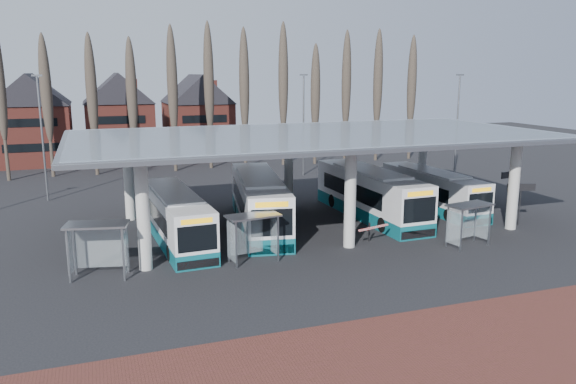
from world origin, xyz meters
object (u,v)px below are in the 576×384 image
object	(u,v)px
bus_0	(176,218)
bus_2	(369,194)
bus_1	(259,202)
bus_3	(432,191)
shelter_1	(252,227)
shelter_2	(467,215)
shelter_0	(98,238)

from	to	relation	value
bus_0	bus_2	world-z (taller)	bus_2
bus_1	bus_3	size ratio (longest dim) A/B	1.19
bus_2	shelter_1	world-z (taller)	bus_2
bus_3	shelter_2	distance (m)	9.33
bus_1	shelter_0	size ratio (longest dim) A/B	3.90
shelter_2	bus_2	bearing A→B (deg)	94.78
bus_0	bus_2	distance (m)	14.30
bus_0	bus_1	xyz separation A→B (m)	(5.85, 1.57, 0.18)
bus_2	shelter_0	xyz separation A→B (m)	(-18.86, -6.52, 0.44)
bus_0	shelter_2	world-z (taller)	bus_0
bus_2	shelter_2	size ratio (longest dim) A/B	4.19
bus_3	shelter_0	world-z (taller)	bus_3
bus_0	shelter_0	distance (m)	6.86
shelter_0	shelter_1	world-z (taller)	shelter_0
bus_2	bus_1	bearing A→B (deg)	177.84
bus_1	bus_3	world-z (taller)	bus_1
bus_3	shelter_1	world-z (taller)	bus_3
bus_1	shelter_2	bearing A→B (deg)	-28.19
bus_1	shelter_0	world-z (taller)	bus_1
bus_1	bus_2	xyz separation A→B (m)	(8.37, -0.07, -0.03)
bus_0	shelter_2	xyz separation A→B (m)	(16.51, -6.78, 0.40)
bus_0	bus_3	size ratio (longest dim) A/B	1.05
shelter_2	shelter_0	bearing A→B (deg)	164.54
bus_0	bus_1	bearing A→B (deg)	11.98
bus_1	shelter_1	size ratio (longest dim) A/B	4.24
bus_1	shelter_1	world-z (taller)	bus_1
bus_0	shelter_1	bearing A→B (deg)	-60.09
bus_1	shelter_2	world-z (taller)	bus_1
bus_2	bus_3	bearing A→B (deg)	2.72
bus_3	bus_2	bearing A→B (deg)	-178.08
bus_1	bus_0	bearing A→B (deg)	-155.09
bus_0	shelter_1	world-z (taller)	bus_0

